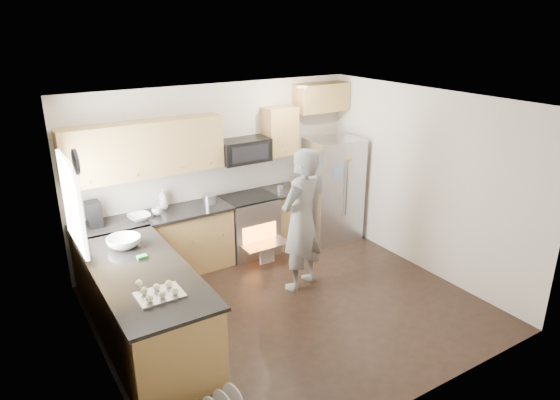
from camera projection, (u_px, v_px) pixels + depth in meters
ground at (290, 308)px, 6.35m from camera, size 4.50×4.50×0.00m
room_shell at (287, 183)px, 5.77m from camera, size 4.54×4.04×2.62m
back_cabinet_run at (189, 205)px, 7.12m from camera, size 4.45×0.64×2.50m
peninsula at (145, 306)px, 5.52m from camera, size 0.96×2.36×1.05m
stove_range at (249, 212)px, 7.64m from camera, size 0.76×0.97×1.79m
refrigerator at (333, 190)px, 8.09m from camera, size 0.87×0.70×1.69m
person at (301, 220)px, 6.54m from camera, size 0.82×0.67×1.94m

